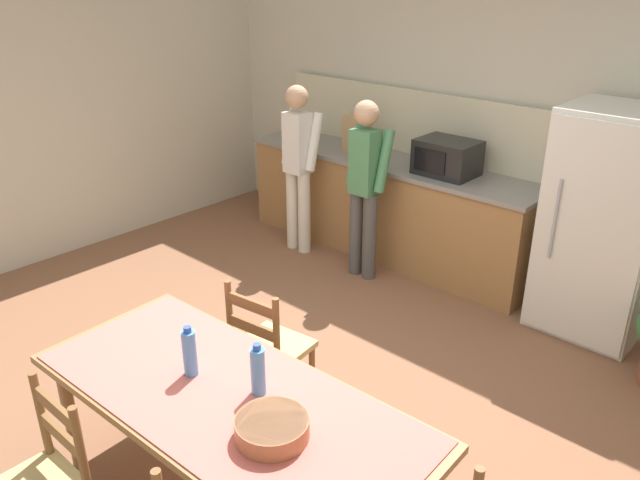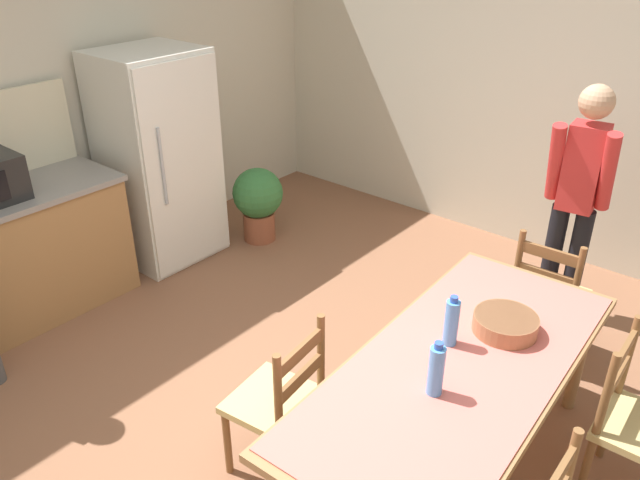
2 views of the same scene
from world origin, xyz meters
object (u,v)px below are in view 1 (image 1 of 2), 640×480
Objects in this scene: microwave at (447,157)px; paper_bag at (357,134)px; refrigerator at (605,225)px; dining_table at (228,408)px; serving_bowl at (272,427)px; bottle_near_centre at (190,352)px; person_at_sink at (298,161)px; person_at_counter at (365,181)px; bottle_off_centre at (258,371)px; chair_side_far_left at (268,348)px.

paper_bag reaches higher than microwave.
dining_table is at bearing -101.52° from refrigerator.
serving_bowl reaches higher than dining_table.
serving_bowl is (2.10, -3.12, -0.31)m from paper_bag.
dining_table is (1.74, -3.07, -0.44)m from paper_bag.
bottle_near_centre is 3.14m from person_at_sink.
paper_bag is 3.55m from dining_table.
paper_bag is 0.17× the size of dining_table.
serving_bowl is at bearing -70.47° from microwave.
refrigerator is at bearing -0.27° from paper_bag.
serving_bowl is at bearing -3.73° from bottle_near_centre.
serving_bowl is at bearing -148.74° from person_at_counter.
refrigerator is 6.34× the size of bottle_near_centre.
person_at_sink is (-2.40, 2.63, 0.10)m from serving_bowl.
bottle_off_centre is at bearing 148.08° from serving_bowl.
refrigerator is 2.38m from paper_bag.
bottle_near_centre is at bearing -145.43° from person_at_sink.
refrigerator is 2.71m from person_at_sink.
bottle_near_centre is 0.38m from bottle_off_centre.
dining_table is 2.84m from person_at_counter.
refrigerator is 5.35× the size of serving_bowl.
person_at_counter reaches higher than serving_bowl.
serving_bowl is 3.05m from person_at_counter.
bottle_off_centre is (1.84, -2.96, -0.24)m from paper_bag.
bottle_off_centre reaches higher than chair_side_far_left.
bottle_near_centre and bottle_off_centre have the same top height.
refrigerator is 1.88× the size of chair_side_far_left.
refrigerator is 1.91m from person_at_counter.
chair_side_far_left is (0.26, -2.37, -0.65)m from microwave.
serving_bowl is at bearing -137.59° from person_at_sink.
person_at_counter is at bearing 110.61° from bottle_near_centre.
serving_bowl is (-0.26, -3.11, -0.05)m from refrigerator.
microwave is 3.19m from dining_table.
person_at_sink is at bearing -57.48° from chair_side_far_left.
refrigerator is 1.06× the size of person_at_sink.
chair_side_far_left is 2.47m from person_at_sink.
person_at_counter is at bearing -75.54° from chair_side_far_left.
person_at_sink is at bearing 128.36° from dining_table.
serving_bowl is (0.36, -0.05, 0.13)m from dining_table.
bottle_near_centre is 0.17× the size of person_at_sink.
person_at_sink is 1.01× the size of person_at_counter.
person_at_counter is (-0.47, -0.52, -0.19)m from microwave.
bottle_off_centre is 0.84× the size of serving_bowl.
bottle_off_centre is 0.94m from chair_side_far_left.
bottle_near_centre is at bearing -106.00° from refrigerator.
person_at_counter is (-0.97, 2.57, 0.01)m from bottle_near_centre.
refrigerator reaches higher than person_at_sink.
bottle_near_centre is 0.87m from chair_side_far_left.
person_at_counter is (-1.58, 2.61, 0.09)m from serving_bowl.
serving_bowl is at bearing -94.82° from refrigerator.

